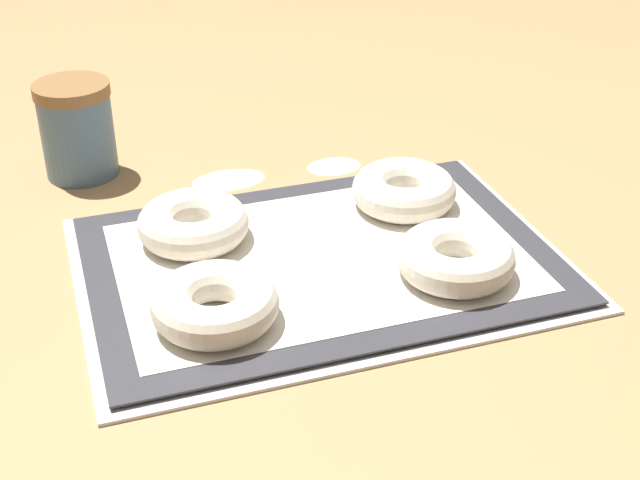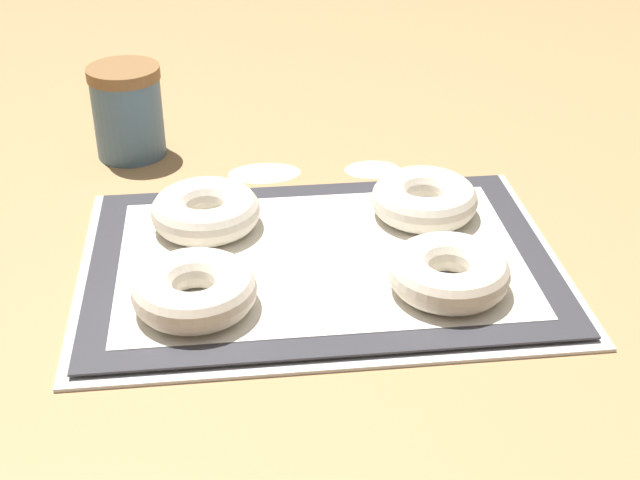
{
  "view_description": "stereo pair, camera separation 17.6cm",
  "coord_description": "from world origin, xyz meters",
  "px_view_note": "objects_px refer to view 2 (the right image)",
  "views": [
    {
      "loc": [
        -0.27,
        -0.79,
        0.54
      ],
      "look_at": [
        -0.0,
        0.01,
        0.03
      ],
      "focal_mm": 50.0,
      "sensor_mm": 36.0,
      "label": 1
    },
    {
      "loc": [
        -0.1,
        -0.83,
        0.54
      ],
      "look_at": [
        -0.0,
        0.01,
        0.03
      ],
      "focal_mm": 50.0,
      "sensor_mm": 36.0,
      "label": 2
    }
  ],
  "objects_px": {
    "bagel_back_left": "(206,211)",
    "bagel_back_right": "(424,199)",
    "flour_canister": "(128,111)",
    "bagel_front_left": "(194,290)",
    "bagel_front_right": "(449,272)",
    "baking_tray": "(320,262)"
  },
  "relations": [
    {
      "from": "bagel_front_right",
      "to": "bagel_back_left",
      "type": "relative_size",
      "value": 1.0
    },
    {
      "from": "baking_tray",
      "to": "bagel_front_right",
      "type": "xyz_separation_m",
      "value": [
        0.13,
        -0.08,
        0.03
      ]
    },
    {
      "from": "baking_tray",
      "to": "bagel_front_right",
      "type": "bearing_deg",
      "value": -32.51
    },
    {
      "from": "bagel_back_right",
      "to": "flour_canister",
      "type": "xyz_separation_m",
      "value": [
        -0.36,
        0.24,
        0.03
      ]
    },
    {
      "from": "bagel_front_right",
      "to": "bagel_back_left",
      "type": "distance_m",
      "value": 0.3
    },
    {
      "from": "baking_tray",
      "to": "bagel_back_left",
      "type": "xyz_separation_m",
      "value": [
        -0.13,
        0.08,
        0.03
      ]
    },
    {
      "from": "flour_canister",
      "to": "bagel_front_right",
      "type": "bearing_deg",
      "value": -48.49
    },
    {
      "from": "bagel_front_left",
      "to": "bagel_back_right",
      "type": "height_order",
      "value": "same"
    },
    {
      "from": "baking_tray",
      "to": "bagel_back_right",
      "type": "distance_m",
      "value": 0.16
    },
    {
      "from": "bagel_back_right",
      "to": "bagel_front_right",
      "type": "bearing_deg",
      "value": -93.19
    },
    {
      "from": "bagel_front_right",
      "to": "bagel_back_right",
      "type": "relative_size",
      "value": 1.0
    },
    {
      "from": "bagel_front_left",
      "to": "bagel_back_right",
      "type": "distance_m",
      "value": 0.32
    },
    {
      "from": "baking_tray",
      "to": "bagel_front_left",
      "type": "height_order",
      "value": "bagel_front_left"
    },
    {
      "from": "bagel_back_right",
      "to": "flour_canister",
      "type": "distance_m",
      "value": 0.44
    },
    {
      "from": "bagel_back_left",
      "to": "flour_canister",
      "type": "relative_size",
      "value": 1.0
    },
    {
      "from": "bagel_back_left",
      "to": "bagel_back_right",
      "type": "height_order",
      "value": "same"
    },
    {
      "from": "bagel_front_right",
      "to": "bagel_back_right",
      "type": "xyz_separation_m",
      "value": [
        0.01,
        0.16,
        0.0
      ]
    },
    {
      "from": "bagel_front_left",
      "to": "flour_canister",
      "type": "distance_m",
      "value": 0.42
    },
    {
      "from": "bagel_back_right",
      "to": "flour_canister",
      "type": "relative_size",
      "value": 1.0
    },
    {
      "from": "bagel_front_right",
      "to": "flour_canister",
      "type": "relative_size",
      "value": 1.0
    },
    {
      "from": "baking_tray",
      "to": "bagel_front_right",
      "type": "relative_size",
      "value": 4.19
    },
    {
      "from": "bagel_back_left",
      "to": "flour_canister",
      "type": "bearing_deg",
      "value": 113.36
    }
  ]
}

